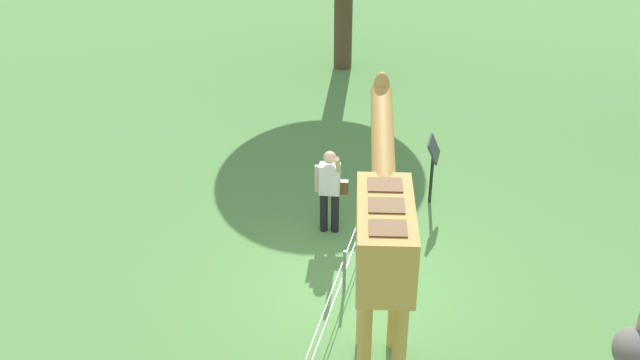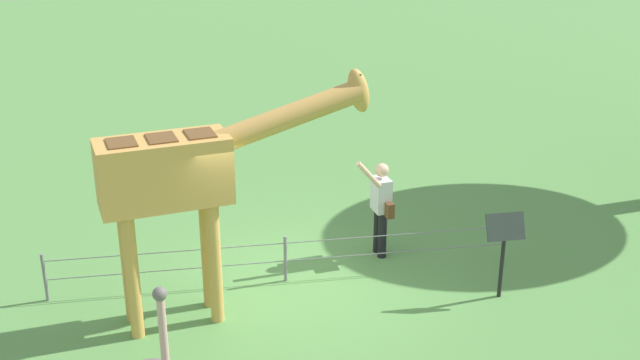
# 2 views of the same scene
# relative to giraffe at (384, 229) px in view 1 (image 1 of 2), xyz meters

# --- Properties ---
(ground_plane) EXTENTS (60.00, 60.00, 0.00)m
(ground_plane) POSITION_rel_giraffe_xyz_m (1.35, 0.63, -2.13)
(ground_plane) COLOR #568E47
(giraffe) EXTENTS (3.82, 1.23, 3.37)m
(giraffe) POSITION_rel_giraffe_xyz_m (0.00, 0.00, 0.00)
(giraffe) COLOR gold
(giraffe) RESTS_ON ground_plane
(visitor) EXTENTS (0.62, 0.58, 1.72)m
(visitor) POSITION_rel_giraffe_xyz_m (2.97, 1.39, -1.23)
(visitor) COLOR black
(visitor) RESTS_ON ground_plane
(ostrich) EXTENTS (0.70, 0.56, 2.25)m
(ostrich) POSITION_rel_giraffe_xyz_m (-0.45, -3.17, -0.95)
(ostrich) COLOR #CC9E93
(ostrich) RESTS_ON ground_plane
(info_sign) EXTENTS (0.56, 0.21, 1.32)m
(info_sign) POSITION_rel_giraffe_xyz_m (4.38, -0.21, -1.18)
(info_sign) COLOR black
(info_sign) RESTS_ON ground_plane
(wire_fence) EXTENTS (7.05, 0.05, 0.75)m
(wire_fence) POSITION_rel_giraffe_xyz_m (1.35, 0.78, -1.72)
(wire_fence) COLOR slate
(wire_fence) RESTS_ON ground_plane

